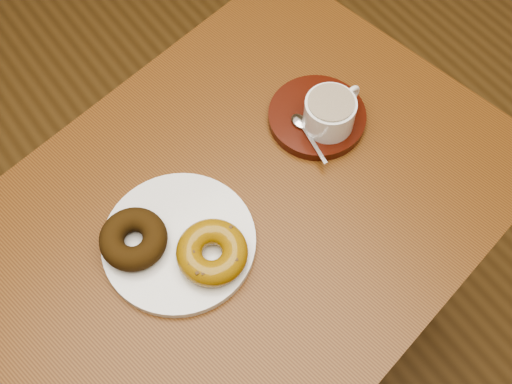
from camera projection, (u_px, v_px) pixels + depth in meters
ground at (108, 323)px, 1.77m from camera, size 6.00×6.00×0.00m
cafe_table at (247, 238)px, 1.14m from camera, size 0.97×0.79×0.82m
donut_plate at (179, 242)px, 0.98m from camera, size 0.30×0.30×0.01m
donut_cinnamon at (133, 239)px, 0.96m from camera, size 0.10×0.10×0.04m
donut_caramel at (212, 252)px, 0.95m from camera, size 0.11×0.11×0.04m
saucer at (317, 117)px, 1.09m from camera, size 0.18×0.18×0.02m
coffee_cup at (330, 112)px, 1.05m from camera, size 0.11×0.08×0.06m
teaspoon at (302, 126)px, 1.07m from camera, size 0.03×0.11×0.01m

